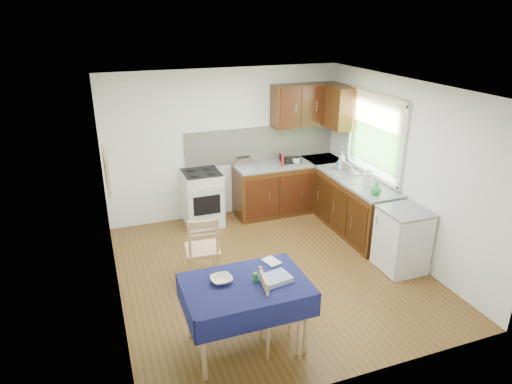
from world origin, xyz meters
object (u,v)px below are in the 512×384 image
object	(u,v)px
toaster	(243,162)
dish_rack	(346,172)
dining_table	(246,292)
chair_near	(275,309)
sandwich_press	(290,157)
kettle	(368,178)
chair_far	(203,247)

from	to	relation	value
toaster	dish_rack	size ratio (longest dim) A/B	0.60
dining_table	chair_near	distance (m)	0.36
toaster	chair_near	bearing A→B (deg)	-116.06
chair_near	sandwich_press	bearing A→B (deg)	-17.96
toaster	kettle	bearing A→B (deg)	-56.15
dining_table	toaster	bearing A→B (deg)	47.57
chair_far	toaster	bearing A→B (deg)	-116.48
chair_near	dish_rack	xyz separation A→B (m)	(2.20, 2.37, 0.45)
chair_far	sandwich_press	bearing A→B (deg)	-131.95
chair_far	kettle	distance (m)	2.71
toaster	sandwich_press	distance (m)	0.86
sandwich_press	kettle	world-z (taller)	kettle
dining_table	sandwich_press	bearing A→B (deg)	34.68
dining_table	kettle	size ratio (longest dim) A/B	5.01
chair_far	kettle	world-z (taller)	kettle
chair_far	dining_table	bearing A→B (deg)	101.74
dining_table	sandwich_press	world-z (taller)	sandwich_press
dining_table	chair_near	size ratio (longest dim) A/B	1.41
chair_near	chair_far	bearing A→B (deg)	23.39
kettle	chair_far	bearing A→B (deg)	-172.52
toaster	sandwich_press	size ratio (longest dim) A/B	0.88
sandwich_press	dish_rack	xyz separation A→B (m)	(0.59, -0.88, -0.06)
dining_table	chair_far	world-z (taller)	chair_far
sandwich_press	chair_far	bearing A→B (deg)	-146.42
dining_table	chair_far	size ratio (longest dim) A/B	1.31
toaster	kettle	distance (m)	2.05
chair_far	sandwich_press	distance (m)	2.71
toaster	dish_rack	distance (m)	1.69
dish_rack	kettle	world-z (taller)	kettle
dish_rack	dining_table	bearing A→B (deg)	-124.31
dining_table	kettle	distance (m)	3.06
dining_table	chair_near	xyz separation A→B (m)	(0.28, -0.13, -0.19)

